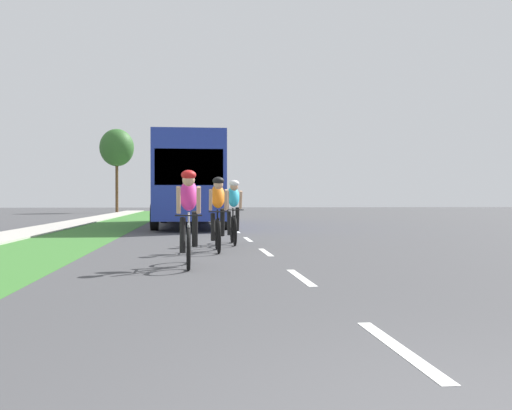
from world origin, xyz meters
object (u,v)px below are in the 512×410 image
at_px(cyclist_lead, 189,218).
at_px(street_tree_far, 117,148).
at_px(cyclist_distant, 233,212).
at_px(suv_white, 191,202).
at_px(bus_blue, 190,179).
at_px(cyclist_trailing, 218,213).

distance_m(cyclist_lead, street_tree_far, 40.93).
distance_m(cyclist_lead, cyclist_distant, 4.88).
xyz_separation_m(cyclist_lead, suv_white, (-0.06, 34.73, 0.14)).
height_order(suv_white, street_tree_far, street_tree_far).
height_order(cyclist_lead, bus_blue, bus_blue).
bearing_deg(cyclist_lead, suv_white, 90.09).
distance_m(cyclist_trailing, suv_white, 31.94).
relative_size(cyclist_trailing, suv_white, 0.37).
distance_m(bus_blue, suv_white, 19.21).
distance_m(cyclist_distant, suv_white, 29.99).
height_order(cyclist_distant, bus_blue, bus_blue).
bearing_deg(suv_white, street_tree_far, 138.39).
bearing_deg(suv_white, cyclist_lead, -89.91).
bearing_deg(suv_white, bus_blue, -89.99).
bearing_deg(suv_white, cyclist_distant, -87.86).
distance_m(cyclist_trailing, bus_blue, 12.82).
distance_m(cyclist_lead, cyclist_trailing, 2.86).
xyz_separation_m(cyclist_lead, cyclist_trailing, (0.60, 2.80, 0.00)).
bearing_deg(cyclist_distant, suv_white, 92.14).
bearing_deg(street_tree_far, bus_blue, -75.97).
relative_size(cyclist_lead, suv_white, 0.37).
xyz_separation_m(cyclist_distant, bus_blue, (-1.12, 10.79, 1.17)).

